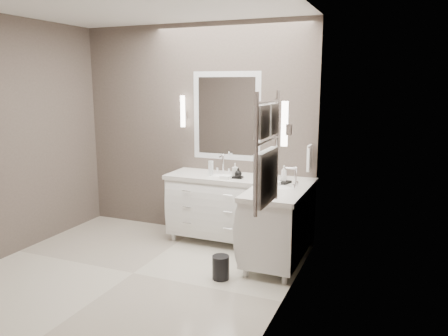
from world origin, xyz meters
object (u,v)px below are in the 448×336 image
at_px(vanity_back, 218,204).
at_px(towel_ladder, 267,158).
at_px(vanity_right, 280,219).
at_px(waste_bin, 221,267).

bearing_deg(vanity_back, towel_ladder, -55.90).
height_order(vanity_right, waste_bin, vanity_right).
height_order(vanity_back, towel_ladder, towel_ladder).
relative_size(vanity_right, waste_bin, 5.10).
distance_m(vanity_right, waste_bin, 0.87).
height_order(vanity_back, waste_bin, vanity_back).
bearing_deg(vanity_right, towel_ladder, -80.16).
bearing_deg(waste_bin, towel_ladder, -44.06).
distance_m(vanity_back, vanity_right, 0.93).
distance_m(vanity_right, towel_ladder, 1.60).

